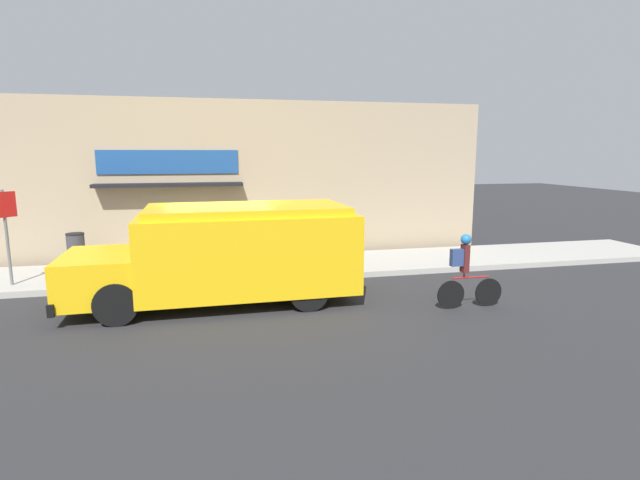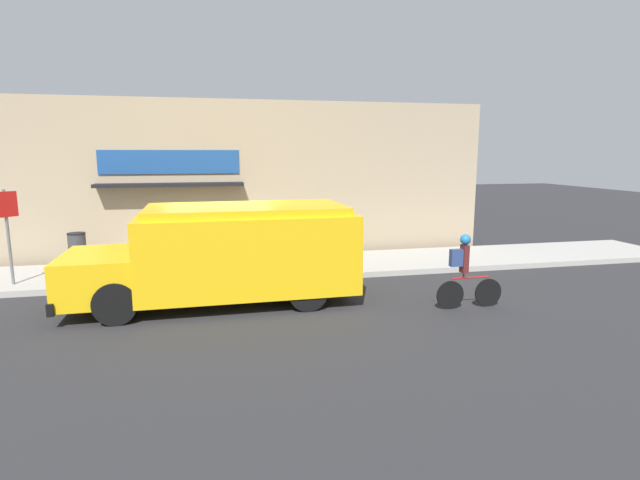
{
  "view_description": "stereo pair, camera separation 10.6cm",
  "coord_description": "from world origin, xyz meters",
  "views": [
    {
      "loc": [
        -0.33,
        -12.26,
        3.28
      ],
      "look_at": [
        2.46,
        -0.2,
        1.1
      ],
      "focal_mm": 28.0,
      "sensor_mm": 36.0,
      "label": 1
    },
    {
      "loc": [
        -0.22,
        -12.28,
        3.28
      ],
      "look_at": [
        2.46,
        -0.2,
        1.1
      ],
      "focal_mm": 28.0,
      "sensor_mm": 36.0,
      "label": 2
    }
  ],
  "objects": [
    {
      "name": "ground_plane",
      "position": [
        0.0,
        0.0,
        0.0
      ],
      "size": [
        70.0,
        70.0,
        0.0
      ],
      "primitive_type": "plane",
      "color": "#2B2B2D"
    },
    {
      "name": "sidewalk",
      "position": [
        0.0,
        1.4,
        0.08
      ],
      "size": [
        28.0,
        2.8,
        0.15
      ],
      "color": "#ADAAA3",
      "rests_on": "ground_plane"
    },
    {
      "name": "storefront",
      "position": [
        -0.03,
        3.2,
        2.42
      ],
      "size": [
        17.23,
        0.73,
        4.84
      ],
      "color": "tan",
      "rests_on": "ground_plane"
    },
    {
      "name": "school_bus",
      "position": [
        0.13,
        -1.39,
        1.12
      ],
      "size": [
        6.15,
        2.83,
        2.14
      ],
      "rotation": [
        0.0,
        0.0,
        0.01
      ],
      "color": "yellow",
      "rests_on": "ground_plane"
    },
    {
      "name": "cyclist",
      "position": [
        4.99,
        -2.95,
        0.81
      ],
      "size": [
        1.49,
        0.22,
        1.6
      ],
      "rotation": [
        0.0,
        0.0,
        -0.01
      ],
      "color": "black",
      "rests_on": "ground_plane"
    },
    {
      "name": "stop_sign_post",
      "position": [
        -4.91,
        0.66,
        1.68
      ],
      "size": [
        0.45,
        0.45,
        2.28
      ],
      "color": "slate",
      "rests_on": "sidewalk"
    },
    {
      "name": "trash_bin",
      "position": [
        -3.79,
        2.14,
        0.64
      ],
      "size": [
        0.47,
        0.47,
        0.98
      ],
      "color": "#38383D",
      "rests_on": "sidewalk"
    }
  ]
}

